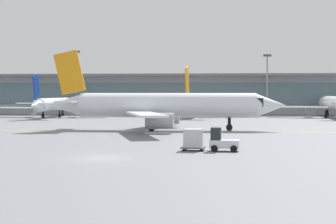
# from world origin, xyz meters

# --- Properties ---
(ground_plane) EXTENTS (400.00, 400.00, 0.00)m
(ground_plane) POSITION_xyz_m (0.00, 0.00, 0.00)
(ground_plane) COLOR slate
(taxiway_centreline_stripe) EXTENTS (110.00, 1.25, 0.01)m
(taxiway_centreline_stripe) POSITION_xyz_m (2.72, 30.53, 0.00)
(taxiway_centreline_stripe) COLOR yellow
(taxiway_centreline_stripe) RESTS_ON ground_plane
(terminal_concourse) EXTENTS (187.10, 11.00, 9.60)m
(terminal_concourse) POSITION_xyz_m (0.00, 91.76, 4.92)
(terminal_concourse) COLOR #9EA3A8
(terminal_concourse) RESTS_ON ground_plane
(gate_airplane_1) EXTENTS (24.69, 26.50, 8.79)m
(gate_airplane_1) POSITION_xyz_m (-24.36, 70.58, 2.64)
(gate_airplane_1) COLOR white
(gate_airplane_1) RESTS_ON ground_plane
(gate_airplane_2) EXTENTS (29.26, 31.59, 10.46)m
(gate_airplane_2) POSITION_xyz_m (5.14, 76.01, 3.14)
(gate_airplane_2) COLOR silver
(gate_airplane_2) RESTS_ON ground_plane
(gate_airplane_3) EXTENTS (26.93, 28.91, 9.59)m
(gate_airplane_3) POSITION_xyz_m (34.16, 73.56, 2.88)
(gate_airplane_3) COLOR white
(gate_airplane_3) RESTS_ON ground_plane
(taxiing_regional_jet) EXTENTS (33.58, 31.33, 11.15)m
(taxiing_regional_jet) POSITION_xyz_m (2.29, 32.53, 3.34)
(taxiing_regional_jet) COLOR silver
(taxiing_regional_jet) RESTS_ON ground_plane
(baggage_tug) EXTENTS (2.72, 1.83, 2.10)m
(baggage_tug) POSITION_xyz_m (9.67, 5.93, 0.89)
(baggage_tug) COLOR silver
(baggage_tug) RESTS_ON ground_plane
(cargo_dolly_lead) EXTENTS (2.24, 1.79, 1.94)m
(cargo_dolly_lead) POSITION_xyz_m (7.10, 6.17, 1.05)
(cargo_dolly_lead) COLOR #595B60
(cargo_dolly_lead) RESTS_ON ground_plane
(apron_light_mast_1) EXTENTS (1.80, 0.36, 15.02)m
(apron_light_mast_1) POSITION_xyz_m (-22.93, 84.98, 8.20)
(apron_light_mast_1) COLOR gray
(apron_light_mast_1) RESTS_ON ground_plane
(apron_light_mast_2) EXTENTS (1.80, 0.36, 13.83)m
(apron_light_mast_2) POSITION_xyz_m (21.38, 83.88, 7.60)
(apron_light_mast_2) COLOR gray
(apron_light_mast_2) RESTS_ON ground_plane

